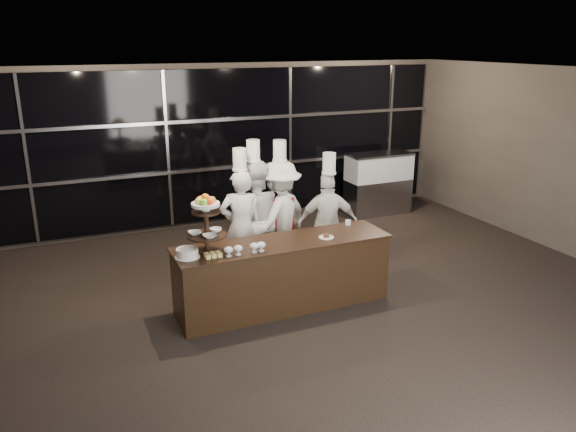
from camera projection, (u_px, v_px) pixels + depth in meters
name	position (u px, v px, depth m)	size (l,w,h in m)	color
room	(370.00, 219.00, 6.20)	(10.00, 10.00, 10.00)	black
window_wall	(231.00, 145.00, 10.52)	(8.60, 0.10, 2.80)	black
buffet_counter	(283.00, 274.00, 7.35)	(2.84, 0.74, 0.92)	black
display_stand	(206.00, 220.00, 6.70)	(0.48, 0.48, 0.74)	black
compotes	(246.00, 247.00, 6.77)	(0.53, 0.11, 0.12)	silver
layer_cake	(187.00, 253.00, 6.67)	(0.30, 0.30, 0.11)	white
pastry_squares	(213.00, 255.00, 6.68)	(0.20, 0.13, 0.05)	#E4CB6F
small_plate	(326.00, 237.00, 7.34)	(0.20, 0.20, 0.05)	white
chef_cup	(348.00, 223.00, 7.84)	(0.08, 0.08, 0.07)	white
display_case	(378.00, 180.00, 11.31)	(1.32, 0.57, 1.24)	#A5A5AA
chef_a	(241.00, 225.00, 8.01)	(0.71, 0.58, 1.98)	silver
chef_b	(254.00, 218.00, 8.24)	(0.86, 0.68, 2.05)	silver
chef_c	(280.00, 217.00, 8.37)	(1.28, 1.12, 2.02)	silver
chef_d	(328.00, 222.00, 8.36)	(0.98, 0.64, 1.84)	white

